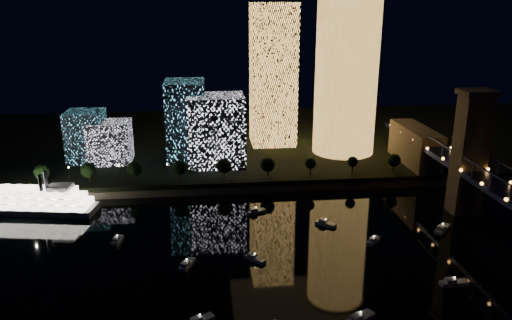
{
  "coord_description": "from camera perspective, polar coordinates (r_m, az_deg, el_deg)",
  "views": [
    {
      "loc": [
        -37.98,
        -127.47,
        81.47
      ],
      "look_at": [
        -18.87,
        55.0,
        23.35
      ],
      "focal_mm": 35.0,
      "sensor_mm": 36.0,
      "label": 1
    }
  ],
  "objects": [
    {
      "name": "ground",
      "position": [
        155.97,
        9.32,
        -14.17
      ],
      "size": [
        520.0,
        520.0,
        0.0
      ],
      "primitive_type": "plane",
      "color": "black",
      "rests_on": "ground"
    },
    {
      "name": "far_bank",
      "position": [
        300.53,
        1.5,
        2.34
      ],
      "size": [
        420.0,
        160.0,
        5.0
      ],
      "primitive_type": "cube",
      "color": "black",
      "rests_on": "ground"
    },
    {
      "name": "seawall",
      "position": [
        227.41,
        4.03,
        -3.06
      ],
      "size": [
        420.0,
        6.0,
        3.0
      ],
      "primitive_type": "cube",
      "color": "#6B5E4C",
      "rests_on": "ground"
    },
    {
      "name": "tower_cylindrical",
      "position": [
        263.49,
        10.29,
        9.49
      ],
      "size": [
        34.0,
        34.0,
        81.04
      ],
      "color": "#FDB351",
      "rests_on": "far_bank"
    },
    {
      "name": "tower_rectangular",
      "position": [
        277.74,
        1.96,
        9.66
      ],
      "size": [
        24.06,
        24.06,
        76.55
      ],
      "primitive_type": "cube",
      "color": "#FDB351",
      "rests_on": "far_bank"
    },
    {
      "name": "midrise_blocks",
      "position": [
        251.67,
        -9.59,
        3.52
      ],
      "size": [
        87.45,
        35.85,
        39.5
      ],
      "color": "white",
      "rests_on": "far_bank"
    },
    {
      "name": "riverboat",
      "position": [
        223.79,
        -24.99,
        -4.29
      ],
      "size": [
        58.41,
        21.07,
        17.26
      ],
      "color": "silver",
      "rests_on": "ground"
    },
    {
      "name": "motorboats",
      "position": [
        167.42,
        6.06,
        -11.33
      ],
      "size": [
        125.83,
        81.07,
        2.78
      ],
      "color": "silver",
      "rests_on": "ground"
    },
    {
      "name": "esplanade_trees",
      "position": [
        226.87,
        -6.24,
        -0.77
      ],
      "size": [
        166.53,
        6.9,
        8.95
      ],
      "color": "black",
      "rests_on": "far_bank"
    },
    {
      "name": "street_lamps",
      "position": [
        233.05,
        -4.7,
        -0.59
      ],
      "size": [
        132.7,
        0.7,
        5.65
      ],
      "color": "black",
      "rests_on": "far_bank"
    }
  ]
}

